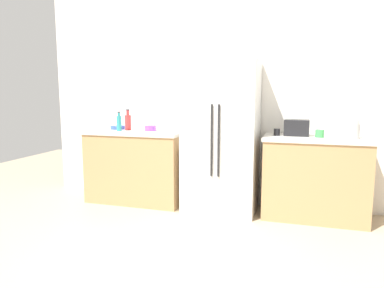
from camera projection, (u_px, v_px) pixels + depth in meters
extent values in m
plane|color=tan|center=(172.00, 261.00, 3.05)|extent=(9.65, 9.65, 0.00)
cube|color=silver|center=(221.00, 95.00, 4.59)|extent=(4.83, 0.10, 2.78)
cube|color=tan|center=(137.00, 168.00, 4.70)|extent=(1.25, 0.58, 0.90)
cube|color=beige|center=(136.00, 132.00, 4.63)|extent=(1.28, 0.61, 0.04)
cube|color=tan|center=(314.00, 179.00, 4.06)|extent=(1.13, 0.58, 0.90)
cube|color=beige|center=(317.00, 139.00, 3.99)|extent=(1.16, 0.61, 0.04)
cube|color=white|center=(221.00, 137.00, 4.27)|extent=(0.85, 0.63, 1.80)
cylinder|color=#262628|center=(211.00, 141.00, 3.97)|extent=(0.02, 0.02, 0.81)
cylinder|color=#262628|center=(218.00, 141.00, 3.95)|extent=(0.02, 0.02, 0.81)
cube|color=black|center=(296.00, 128.00, 4.08)|extent=(0.28, 0.18, 0.18)
cylinder|color=silver|center=(349.00, 131.00, 3.86)|extent=(0.22, 0.22, 0.16)
sphere|color=silver|center=(349.00, 123.00, 3.84)|extent=(0.21, 0.21, 0.21)
cylinder|color=red|center=(128.00, 123.00, 4.72)|extent=(0.08, 0.08, 0.19)
cylinder|color=red|center=(128.00, 113.00, 4.70)|extent=(0.04, 0.04, 0.06)
cylinder|color=#333338|center=(128.00, 110.00, 4.70)|extent=(0.04, 0.04, 0.02)
cylinder|color=teal|center=(119.00, 124.00, 4.57)|extent=(0.06, 0.06, 0.19)
cylinder|color=teal|center=(119.00, 114.00, 4.56)|extent=(0.03, 0.03, 0.04)
cylinder|color=#333338|center=(119.00, 112.00, 4.55)|extent=(0.04, 0.04, 0.02)
cylinder|color=white|center=(99.00, 127.00, 4.68)|extent=(0.09, 0.09, 0.08)
cylinder|color=green|center=(320.00, 134.00, 3.94)|extent=(0.09, 0.09, 0.09)
cylinder|color=black|center=(277.00, 132.00, 4.11)|extent=(0.07, 0.07, 0.08)
cylinder|color=purple|center=(150.00, 128.00, 4.61)|extent=(0.15, 0.15, 0.07)
cylinder|color=blue|center=(118.00, 127.00, 4.82)|extent=(0.20, 0.20, 0.05)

